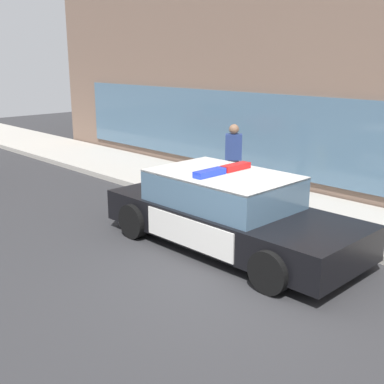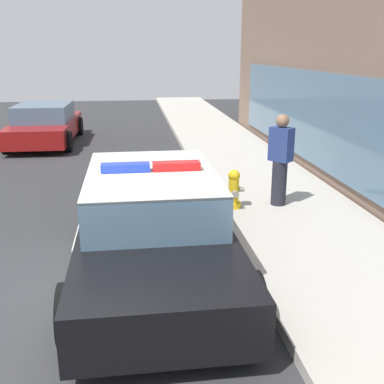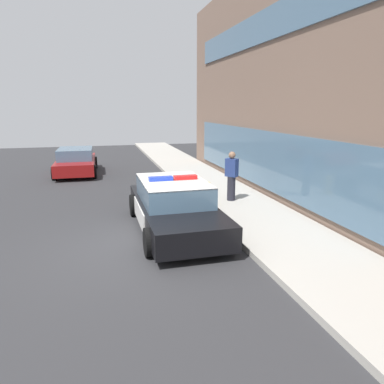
% 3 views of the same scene
% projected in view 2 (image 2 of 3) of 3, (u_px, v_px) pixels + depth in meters
% --- Properties ---
extents(ground, '(48.00, 48.00, 0.00)m').
position_uv_depth(ground, '(46.00, 322.00, 5.31)').
color(ground, '#303033').
extents(sidewalk, '(48.00, 2.69, 0.15)m').
position_uv_depth(sidewalk, '(370.00, 294.00, 5.76)').
color(sidewalk, '#B2ADA3').
rests_on(sidewalk, ground).
extents(police_cruiser, '(4.97, 2.18, 1.49)m').
position_uv_depth(police_cruiser, '(153.00, 222.00, 6.45)').
color(police_cruiser, black).
rests_on(police_cruiser, ground).
extents(fire_hydrant, '(0.34, 0.39, 0.73)m').
position_uv_depth(fire_hydrant, '(234.00, 189.00, 8.57)').
color(fire_hydrant, gold).
rests_on(fire_hydrant, sidewalk).
extents(car_far_lane, '(4.51, 2.08, 1.29)m').
position_uv_depth(car_far_lane, '(45.00, 124.00, 15.19)').
color(car_far_lane, maroon).
rests_on(car_far_lane, ground).
extents(pedestrian_on_sidewalk, '(0.47, 0.46, 1.71)m').
position_uv_depth(pedestrian_on_sidewalk, '(280.00, 160.00, 8.61)').
color(pedestrian_on_sidewalk, '#23232D').
rests_on(pedestrian_on_sidewalk, sidewalk).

